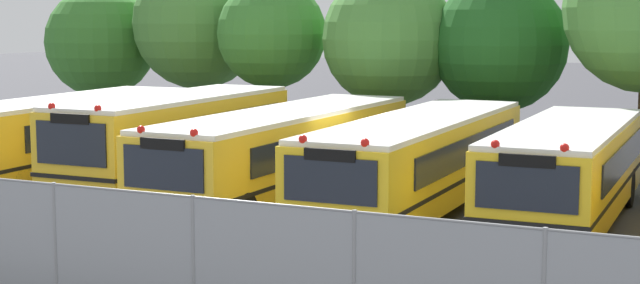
# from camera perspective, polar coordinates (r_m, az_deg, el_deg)

# --- Properties ---
(ground_plane) EXTENTS (160.00, 160.00, 0.00)m
(ground_plane) POSITION_cam_1_polar(r_m,az_deg,el_deg) (25.48, 1.85, -3.68)
(ground_plane) COLOR #38383D
(school_bus_0) EXTENTS (2.81, 9.91, 2.60)m
(school_bus_0) POSITION_cam_1_polar(r_m,az_deg,el_deg) (30.06, -14.39, 0.43)
(school_bus_0) COLOR yellow
(school_bus_0) RESTS_ON ground_plane
(school_bus_1) EXTENTS (2.64, 9.29, 2.79)m
(school_bus_1) POSITION_cam_1_polar(r_m,az_deg,el_deg) (27.86, -8.43, 0.24)
(school_bus_1) COLOR yellow
(school_bus_1) RESTS_ON ground_plane
(school_bus_2) EXTENTS (2.62, 11.48, 2.54)m
(school_bus_2) POSITION_cam_1_polar(r_m,az_deg,el_deg) (25.84, -2.00, -0.51)
(school_bus_2) COLOR yellow
(school_bus_2) RESTS_ON ground_plane
(school_bus_3) EXTENTS (2.64, 11.32, 2.51)m
(school_bus_3) POSITION_cam_1_polar(r_m,az_deg,el_deg) (24.52, 5.82, -1.01)
(school_bus_3) COLOR yellow
(school_bus_3) RESTS_ON ground_plane
(school_bus_4) EXTENTS (2.69, 9.53, 2.51)m
(school_bus_4) POSITION_cam_1_polar(r_m,az_deg,el_deg) (23.57, 14.23, -1.55)
(school_bus_4) COLOR yellow
(school_bus_4) RESTS_ON ground_plane
(tree_0) EXTENTS (4.54, 4.54, 6.08)m
(tree_0) POSITION_cam_1_polar(r_m,az_deg,el_deg) (41.54, -12.78, 5.72)
(tree_0) COLOR #4C3823
(tree_0) RESTS_ON ground_plane
(tree_1) EXTENTS (5.18, 5.18, 7.17)m
(tree_1) POSITION_cam_1_polar(r_m,az_deg,el_deg) (39.17, -7.34, 7.04)
(tree_1) COLOR #4C3823
(tree_1) RESTS_ON ground_plane
(tree_2) EXTENTS (4.00, 4.00, 6.23)m
(tree_2) POSITION_cam_1_polar(r_m,az_deg,el_deg) (35.99, -2.83, 6.46)
(tree_2) COLOR #4C3823
(tree_2) RESTS_ON ground_plane
(tree_3) EXTENTS (4.63, 4.63, 6.40)m
(tree_3) POSITION_cam_1_polar(r_m,az_deg,el_deg) (33.95, 3.79, 6.14)
(tree_3) COLOR #4C3823
(tree_3) RESTS_ON ground_plane
(tree_4) EXTENTS (4.57, 4.57, 6.22)m
(tree_4) POSITION_cam_1_polar(r_m,az_deg,el_deg) (33.30, 10.51, 5.59)
(tree_4) COLOR #4C3823
(tree_4) RESTS_ON ground_plane
(chainlink_fence) EXTENTS (25.03, 0.07, 2.08)m
(chainlink_fence) POSITION_cam_1_polar(r_m,az_deg,el_deg) (16.52, -11.46, -6.11)
(chainlink_fence) COLOR #9EA0A3
(chainlink_fence) RESTS_ON ground_plane
(traffic_cone) EXTENTS (0.42, 0.42, 0.56)m
(traffic_cone) POSITION_cam_1_polar(r_m,az_deg,el_deg) (18.11, -8.07, -7.44)
(traffic_cone) COLOR #EA5914
(traffic_cone) RESTS_ON ground_plane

